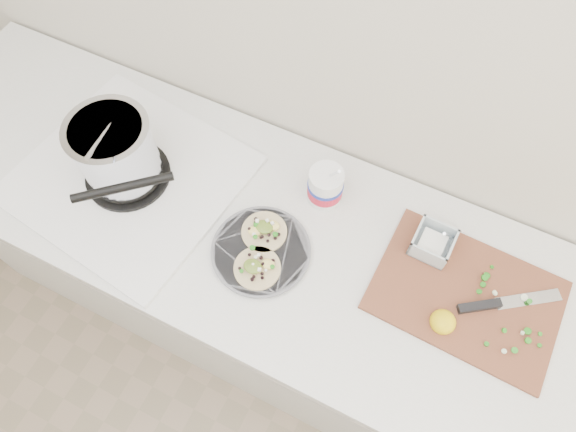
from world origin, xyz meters
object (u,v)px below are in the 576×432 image
at_px(taco_plate, 261,250).
at_px(tub, 326,185).
at_px(stove, 121,161).
at_px(cutboard, 466,289).

distance_m(taco_plate, tub, 0.25).
relative_size(stove, taco_plate, 2.45).
xyz_separation_m(stove, tub, (0.52, 0.19, -0.02)).
bearing_deg(cutboard, tub, 169.70).
height_order(stove, tub, stove).
bearing_deg(taco_plate, stove, 175.06).
bearing_deg(cutboard, stove, -172.27).
relative_size(taco_plate, cutboard, 0.56).
xyz_separation_m(taco_plate, tub, (0.08, 0.23, 0.05)).
relative_size(taco_plate, tub, 1.21).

